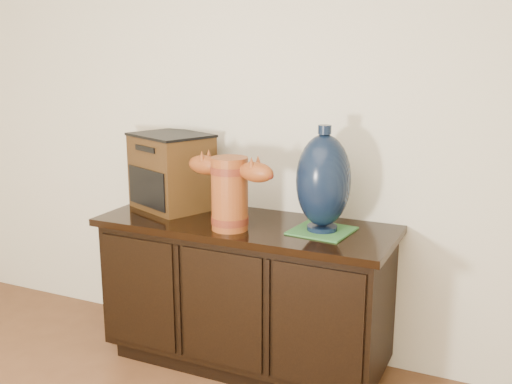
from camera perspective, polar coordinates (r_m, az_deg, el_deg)
The scene contains 6 objects.
sideboard at distance 3.05m, azimuth -1.02°, elevation -9.57°, with size 1.46×0.56×0.75m.
terracotta_vessel at distance 2.76m, azimuth -2.52°, elevation 0.27°, with size 0.49×0.21×0.34m.
tv_radio at distance 3.18m, azimuth -8.04°, elevation 1.97°, with size 0.49×0.45×0.40m.
green_mat at distance 2.79m, azimuth 6.30°, elevation -3.68°, with size 0.26×0.26×0.01m, color #337234.
lamp_base at distance 2.73m, azimuth 6.43°, elevation 1.04°, with size 0.28×0.28×0.49m.
spray_can at distance 3.15m, azimuth -3.90°, elevation -0.10°, with size 0.06×0.06×0.18m.
Camera 1 is at (1.22, -0.30, 1.58)m, focal length 42.00 mm.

